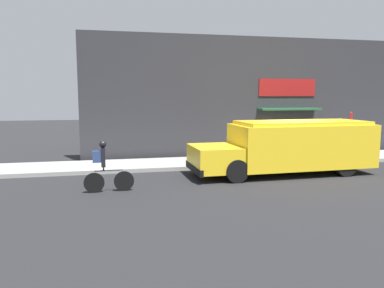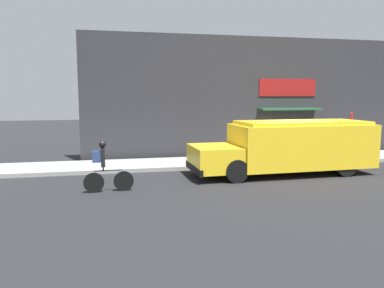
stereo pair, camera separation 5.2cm
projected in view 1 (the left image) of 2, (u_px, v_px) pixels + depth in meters
The scene contains 7 objects.
ground_plane at pixel (290, 166), 16.03m from camera, with size 70.00×70.00×0.00m, color #232326.
sidewalk at pixel (278, 160), 17.20m from camera, with size 28.00×2.44×0.16m.
storefront at pixel (266, 98), 18.40m from camera, with size 17.68×0.87×5.82m.
school_bus at pixel (290, 146), 14.33m from camera, with size 7.04×2.71×2.03m.
cyclist at pixel (105, 166), 11.58m from camera, with size 1.55×0.22×1.63m.
stop_sign_post at pixel (350, 127), 17.07m from camera, with size 0.45×0.45×2.12m.
trash_bin at pixel (316, 144), 18.42m from camera, with size 0.50×0.50×0.97m.
Camera 1 is at (-7.53, -14.50, 2.97)m, focal length 35.00 mm.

